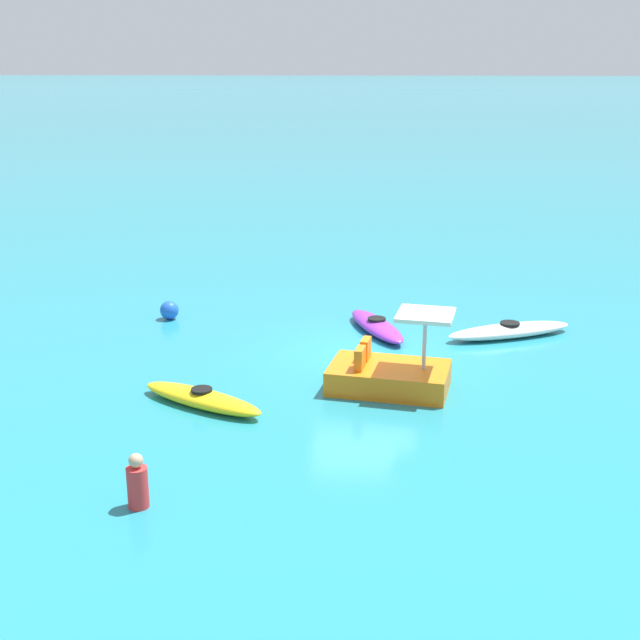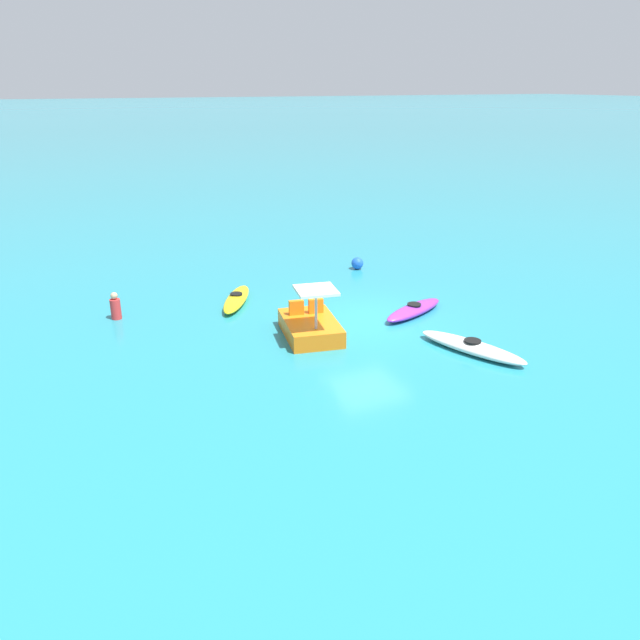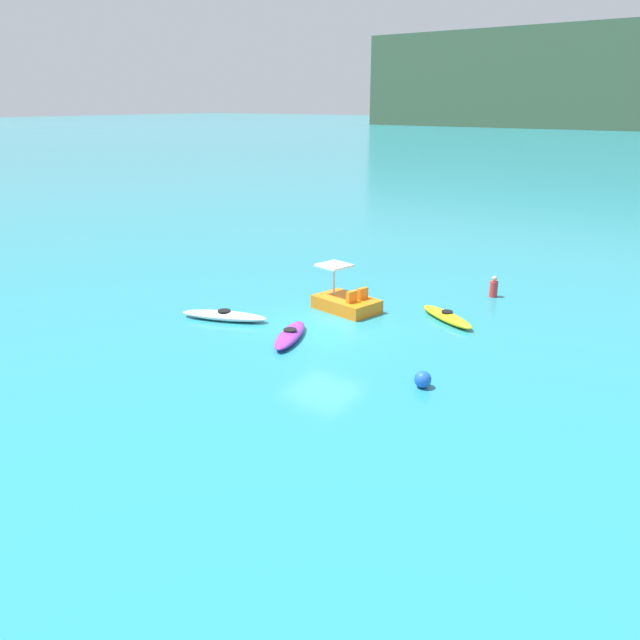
{
  "view_description": "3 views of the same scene",
  "coord_description": "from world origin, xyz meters",
  "px_view_note": "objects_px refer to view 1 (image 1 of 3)",
  "views": [
    {
      "loc": [
        0.18,
        18.47,
        6.52
      ],
      "look_at": [
        1.1,
        -0.61,
        0.6
      ],
      "focal_mm": 47.8,
      "sensor_mm": 36.0,
      "label": 1
    },
    {
      "loc": [
        -15.83,
        9.17,
        7.02
      ],
      "look_at": [
        -0.29,
        1.79,
        0.38
      ],
      "focal_mm": 34.7,
      "sensor_mm": 36.0,
      "label": 2
    },
    {
      "loc": [
        12.22,
        -17.4,
        7.6
      ],
      "look_at": [
        0.11,
        -0.36,
        0.42
      ],
      "focal_mm": 35.94,
      "sensor_mm": 36.0,
      "label": 3
    }
  ],
  "objects_px": {
    "pedal_boat_orange": "(390,374)",
    "buoy_blue": "(169,310)",
    "kayak_white": "(510,331)",
    "person_near_shore": "(137,484)",
    "kayak_purple": "(377,326)",
    "kayak_yellow": "(202,398)"
  },
  "relations": [
    {
      "from": "kayak_white",
      "to": "kayak_purple",
      "type": "bearing_deg",
      "value": -3.83
    },
    {
      "from": "buoy_blue",
      "to": "pedal_boat_orange",
      "type": "bearing_deg",
      "value": 140.37
    },
    {
      "from": "kayak_purple",
      "to": "person_near_shore",
      "type": "xyz_separation_m",
      "value": [
        3.72,
        8.73,
        0.22
      ]
    },
    {
      "from": "kayak_white",
      "to": "person_near_shore",
      "type": "xyz_separation_m",
      "value": [
        6.94,
        8.51,
        0.22
      ]
    },
    {
      "from": "kayak_white",
      "to": "person_near_shore",
      "type": "bearing_deg",
      "value": 50.8
    },
    {
      "from": "kayak_purple",
      "to": "pedal_boat_orange",
      "type": "xyz_separation_m",
      "value": [
        -0.21,
        3.76,
        0.17
      ]
    },
    {
      "from": "kayak_purple",
      "to": "person_near_shore",
      "type": "distance_m",
      "value": 9.49
    },
    {
      "from": "pedal_boat_orange",
      "to": "buoy_blue",
      "type": "distance_m",
      "value": 7.22
    },
    {
      "from": "kayak_yellow",
      "to": "pedal_boat_orange",
      "type": "distance_m",
      "value": 3.83
    },
    {
      "from": "kayak_yellow",
      "to": "kayak_purple",
      "type": "height_order",
      "value": "same"
    },
    {
      "from": "kayak_yellow",
      "to": "buoy_blue",
      "type": "distance_m",
      "value": 5.99
    },
    {
      "from": "pedal_boat_orange",
      "to": "person_near_shore",
      "type": "distance_m",
      "value": 6.34
    },
    {
      "from": "pedal_boat_orange",
      "to": "person_near_shore",
      "type": "relative_size",
      "value": 3.02
    },
    {
      "from": "pedal_boat_orange",
      "to": "person_near_shore",
      "type": "height_order",
      "value": "pedal_boat_orange"
    },
    {
      "from": "buoy_blue",
      "to": "person_near_shore",
      "type": "distance_m",
      "value": 9.71
    },
    {
      "from": "kayak_white",
      "to": "pedal_boat_orange",
      "type": "xyz_separation_m",
      "value": [
        3.01,
        3.54,
        0.17
      ]
    },
    {
      "from": "kayak_white",
      "to": "person_near_shore",
      "type": "distance_m",
      "value": 10.98
    },
    {
      "from": "person_near_shore",
      "to": "kayak_purple",
      "type": "bearing_deg",
      "value": -113.11
    },
    {
      "from": "buoy_blue",
      "to": "kayak_purple",
      "type": "bearing_deg",
      "value": 171.02
    },
    {
      "from": "kayak_white",
      "to": "pedal_boat_orange",
      "type": "bearing_deg",
      "value": 49.69
    },
    {
      "from": "pedal_boat_orange",
      "to": "buoy_blue",
      "type": "xyz_separation_m",
      "value": [
        5.56,
        -4.6,
        -0.1
      ]
    },
    {
      "from": "kayak_purple",
      "to": "pedal_boat_orange",
      "type": "distance_m",
      "value": 3.77
    }
  ]
}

